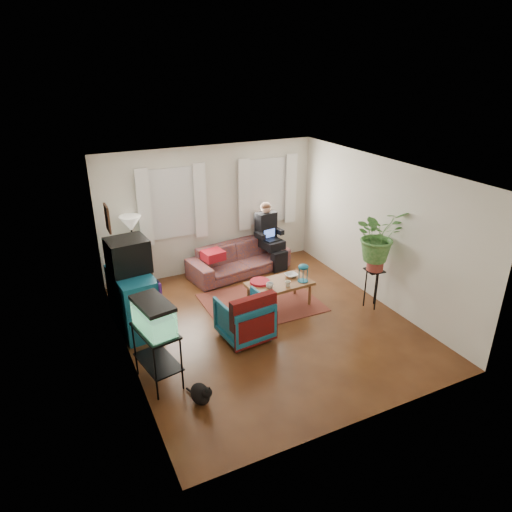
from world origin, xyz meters
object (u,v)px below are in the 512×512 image
armchair (244,316)px  plant_stand (372,288)px  sofa (239,255)px  side_table (136,269)px  coffee_table (279,294)px  aquarium_stand (158,356)px  dresser (134,301)px

armchair → plant_stand: bearing=171.7°
sofa → plant_stand: (1.57, -2.33, -0.04)m
side_table → plant_stand: side_table is taller
sofa → plant_stand: 2.81m
side_table → plant_stand: 4.45m
coffee_table → plant_stand: size_ratio=1.56×
plant_stand → aquarium_stand: bearing=-174.3°
coffee_table → plant_stand: bearing=-29.4°
side_table → coffee_table: size_ratio=0.67×
armchair → coffee_table: armchair is taller
aquarium_stand → side_table: bearing=72.5°
dresser → coffee_table: bearing=-14.8°
sofa → aquarium_stand: aquarium_stand is taller
plant_stand → dresser: bearing=164.0°
side_table → coffee_table: (2.14, -1.85, -0.15)m
dresser → plant_stand: bearing=-21.7°
side_table → dresser: (-0.34, -1.46, 0.12)m
armchair → coffee_table: (0.97, 0.64, -0.14)m
side_table → dresser: dresser is taller
side_table → aquarium_stand: (-0.35, -2.99, 0.03)m
armchair → plant_stand: (2.46, -0.10, -0.01)m
side_table → dresser: size_ratio=0.69×
sofa → side_table: sofa is taller
sofa → armchair: size_ratio=2.75×
side_table → aquarium_stand: 3.01m
side_table → sofa: bearing=-7.2°
side_table → armchair: size_ratio=1.01×
coffee_table → sofa: bearing=90.0°
side_table → aquarium_stand: size_ratio=0.92×
plant_stand → side_table: bearing=144.4°
aquarium_stand → armchair: aquarium_stand is taller
sofa → plant_stand: sofa is taller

